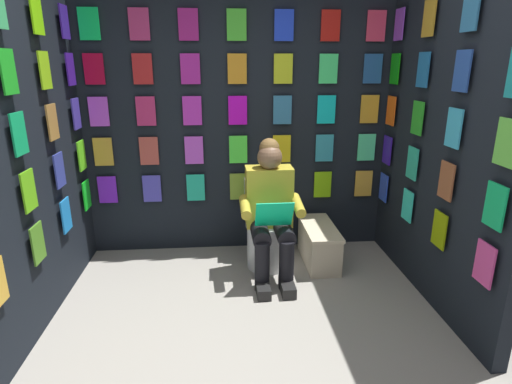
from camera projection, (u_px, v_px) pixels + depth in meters
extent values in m
cube|color=black|center=(238.00, 131.00, 3.92)|extent=(2.95, 0.10, 2.35)
cube|color=#771EE2|center=(108.00, 190.00, 3.90)|extent=(0.17, 0.01, 0.26)
cube|color=#4943C6|center=(152.00, 189.00, 3.93)|extent=(0.17, 0.01, 0.26)
cube|color=#1BBA98|center=(196.00, 188.00, 3.97)|extent=(0.17, 0.01, 0.26)
cube|color=olive|center=(239.00, 187.00, 4.00)|extent=(0.17, 0.01, 0.26)
cube|color=teal|center=(281.00, 186.00, 4.03)|extent=(0.17, 0.01, 0.26)
cube|color=#7DC30E|center=(323.00, 185.00, 4.07)|extent=(0.17, 0.01, 0.26)
cube|color=gold|center=(363.00, 184.00, 4.10)|extent=(0.17, 0.01, 0.26)
cube|color=gold|center=(103.00, 152.00, 3.79)|extent=(0.17, 0.01, 0.26)
cube|color=#B74840|center=(149.00, 151.00, 3.82)|extent=(0.17, 0.01, 0.26)
cube|color=#BA47D8|center=(194.00, 150.00, 3.86)|extent=(0.17, 0.01, 0.26)
cube|color=#45E73A|center=(238.00, 150.00, 3.89)|extent=(0.17, 0.01, 0.26)
cube|color=yellow|center=(282.00, 149.00, 3.92)|extent=(0.17, 0.01, 0.26)
cube|color=teal|center=(324.00, 148.00, 3.96)|extent=(0.17, 0.01, 0.26)
cube|color=#4BEB9B|center=(366.00, 147.00, 3.99)|extent=(0.17, 0.01, 0.26)
cube|color=#BD48DA|center=(99.00, 112.00, 3.68)|extent=(0.17, 0.01, 0.26)
cube|color=#BC2763|center=(146.00, 111.00, 3.72)|extent=(0.17, 0.01, 0.26)
cube|color=#B62AB8|center=(192.00, 111.00, 3.75)|extent=(0.17, 0.01, 0.26)
cube|color=#BC0BC7|center=(238.00, 110.00, 3.78)|extent=(0.17, 0.01, 0.26)
cube|color=teal|center=(282.00, 110.00, 3.82)|extent=(0.17, 0.01, 0.26)
cube|color=#0FCCD2|center=(326.00, 110.00, 3.85)|extent=(0.17, 0.01, 0.26)
cube|color=gold|center=(369.00, 109.00, 3.88)|extent=(0.17, 0.01, 0.26)
cube|color=#AB0929|center=(94.00, 69.00, 3.57)|extent=(0.17, 0.01, 0.26)
cube|color=#B21F22|center=(143.00, 69.00, 3.61)|extent=(0.17, 0.01, 0.26)
cube|color=#A51F93|center=(190.00, 69.00, 3.64)|extent=(0.17, 0.01, 0.26)
cube|color=orange|center=(237.00, 69.00, 3.67)|extent=(0.17, 0.01, 0.26)
cube|color=#BFCD1F|center=(283.00, 69.00, 3.71)|extent=(0.17, 0.01, 0.26)
cube|color=#3CE674|center=(328.00, 69.00, 3.74)|extent=(0.17, 0.01, 0.26)
cube|color=#225195|center=(373.00, 69.00, 3.77)|extent=(0.17, 0.01, 0.26)
cube|color=#0EDA57|center=(89.00, 24.00, 3.46)|extent=(0.17, 0.01, 0.26)
cube|color=#AB2A64|center=(139.00, 24.00, 3.50)|extent=(0.17, 0.01, 0.26)
cube|color=#961872|center=(188.00, 24.00, 3.53)|extent=(0.17, 0.01, 0.26)
cube|color=green|center=(237.00, 25.00, 3.56)|extent=(0.17, 0.01, 0.26)
cube|color=blue|center=(284.00, 25.00, 3.60)|extent=(0.17, 0.01, 0.26)
cube|color=#B61711|center=(331.00, 26.00, 3.63)|extent=(0.17, 0.01, 0.26)
cube|color=#DD3759|center=(376.00, 26.00, 3.66)|extent=(0.17, 0.01, 0.26)
cube|color=black|center=(442.00, 150.00, 3.06)|extent=(0.10, 1.96, 2.35)
cube|color=blue|center=(383.00, 187.00, 3.97)|extent=(0.01, 0.17, 0.26)
cube|color=#35EED6|center=(407.00, 205.00, 3.47)|extent=(0.01, 0.17, 0.26)
cube|color=#87A309|center=(439.00, 230.00, 2.96)|extent=(0.01, 0.17, 0.26)
cube|color=#D53F90|center=(484.00, 264.00, 2.46)|extent=(0.01, 0.17, 0.26)
cube|color=#3617A5|center=(387.00, 150.00, 3.86)|extent=(0.01, 0.17, 0.26)
cube|color=#2BB895|center=(412.00, 163.00, 3.36)|extent=(0.01, 0.17, 0.26)
cube|color=brown|center=(446.00, 181.00, 2.85)|extent=(0.01, 0.17, 0.26)
cube|color=#11B061|center=(495.00, 206.00, 2.35)|extent=(0.01, 0.17, 0.26)
cube|color=#EC5916|center=(391.00, 111.00, 3.75)|extent=(0.01, 0.17, 0.26)
cube|color=green|center=(417.00, 118.00, 3.25)|extent=(0.01, 0.17, 0.26)
cube|color=#37A9D3|center=(454.00, 128.00, 2.75)|extent=(0.01, 0.17, 0.26)
cube|color=#5DC142|center=(507.00, 143.00, 2.24)|extent=(0.01, 0.17, 0.26)
cube|color=#12940D|center=(395.00, 69.00, 3.64)|extent=(0.01, 0.17, 0.26)
cube|color=#1E629F|center=(423.00, 70.00, 3.14)|extent=(0.01, 0.17, 0.26)
cube|color=#25489A|center=(462.00, 71.00, 2.64)|extent=(0.01, 0.17, 0.26)
cube|color=purple|center=(399.00, 25.00, 3.54)|extent=(0.01, 0.17, 0.26)
cube|color=#B48725|center=(429.00, 18.00, 3.03)|extent=(0.01, 0.17, 0.26)
cube|color=#296795|center=(471.00, 9.00, 2.53)|extent=(0.01, 0.17, 0.26)
cube|color=black|center=(29.00, 157.00, 2.83)|extent=(0.10, 1.96, 2.35)
cube|color=#549629|center=(38.00, 243.00, 2.74)|extent=(0.01, 0.17, 0.26)
cube|color=#228DED|center=(66.00, 215.00, 3.24)|extent=(0.01, 0.17, 0.26)
cube|color=#18E724|center=(87.00, 195.00, 3.75)|extent=(0.01, 0.17, 0.26)
cube|color=#69CC1A|center=(29.00, 191.00, 2.63)|extent=(0.01, 0.17, 0.26)
cube|color=#3643A6|center=(59.00, 170.00, 3.13)|extent=(0.01, 0.17, 0.26)
cube|color=#63EA21|center=(82.00, 155.00, 3.64)|extent=(0.01, 0.17, 0.26)
cube|color=#13AC60|center=(19.00, 134.00, 2.52)|extent=(0.01, 0.17, 0.26)
cube|color=#AF7C39|center=(52.00, 122.00, 3.03)|extent=(0.01, 0.17, 0.26)
cube|color=#4337AA|center=(76.00, 114.00, 3.53)|extent=(0.01, 0.17, 0.26)
cube|color=green|center=(8.00, 72.00, 2.41)|extent=(0.01, 0.17, 0.26)
cube|color=#90D819|center=(45.00, 70.00, 2.92)|extent=(0.01, 0.17, 0.26)
cube|color=#3C1999|center=(71.00, 69.00, 3.42)|extent=(0.01, 0.17, 0.26)
cube|color=#80E90F|center=(37.00, 14.00, 2.81)|extent=(0.01, 0.17, 0.26)
cube|color=#3B1B99|center=(64.00, 22.00, 3.31)|extent=(0.01, 0.17, 0.26)
cylinder|color=white|center=(268.00, 246.00, 3.75)|extent=(0.38, 0.38, 0.40)
cylinder|color=white|center=(268.00, 224.00, 3.69)|extent=(0.41, 0.41, 0.02)
cube|color=white|center=(265.00, 197.00, 3.88)|extent=(0.38, 0.19, 0.36)
cylinder|color=white|center=(266.00, 200.00, 3.80)|extent=(0.39, 0.07, 0.39)
cube|color=gold|center=(269.00, 196.00, 3.58)|extent=(0.40, 0.23, 0.52)
sphere|color=brown|center=(270.00, 157.00, 3.44)|extent=(0.21, 0.21, 0.21)
sphere|color=olive|center=(269.00, 148.00, 3.45)|extent=(0.17, 0.17, 0.17)
cylinder|color=black|center=(283.00, 231.00, 3.47)|extent=(0.16, 0.40, 0.15)
cylinder|color=black|center=(260.00, 232.00, 3.45)|extent=(0.16, 0.40, 0.15)
cylinder|color=black|center=(286.00, 265.00, 3.37)|extent=(0.12, 0.12, 0.42)
cylinder|color=black|center=(262.00, 266.00, 3.35)|extent=(0.12, 0.12, 0.42)
cube|color=black|center=(287.00, 287.00, 3.36)|extent=(0.11, 0.26, 0.09)
cube|color=black|center=(263.00, 288.00, 3.34)|extent=(0.11, 0.26, 0.09)
cylinder|color=gold|center=(298.00, 205.00, 3.44)|extent=(0.09, 0.31, 0.13)
cylinder|color=gold|center=(245.00, 207.00, 3.39)|extent=(0.09, 0.31, 0.13)
cube|color=#0BDC8B|center=(274.00, 214.00, 3.27)|extent=(0.30, 0.13, 0.23)
cube|color=beige|center=(319.00, 245.00, 3.85)|extent=(0.27, 0.65, 0.33)
cube|color=beige|center=(320.00, 228.00, 3.79)|extent=(0.29, 0.68, 0.03)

